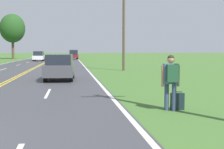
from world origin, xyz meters
TOP-DOWN VIEW (x-y plane):
  - hitchhiker_person at (6.91, 3.00)m, footprint 0.60×0.43m
  - suitcase at (7.17, 3.12)m, footprint 0.43×0.16m
  - utility_pole_midground at (8.76, 22.39)m, footprint 1.80×0.24m
  - tree_mid_treeline at (-8.32, 62.67)m, footprint 5.29×5.29m
  - car_dark_grey_suv_nearest at (3.12, 13.68)m, footprint 1.92×4.02m
  - car_white_van_approaching at (-1.64, 49.36)m, footprint 1.77×4.49m
  - car_maroon_van_mid_near at (4.47, 59.87)m, footprint 2.03×4.62m

SIDE VIEW (x-z plane):
  - suitcase at x=7.17m, z-range -0.02..0.57m
  - car_dark_grey_suv_nearest at x=3.12m, z-range 0.05..1.69m
  - car_white_van_approaching at x=-1.64m, z-range 0.04..1.75m
  - car_maroon_van_mid_near at x=4.47m, z-range 0.04..1.98m
  - hitchhiker_person at x=6.91m, z-range 0.20..1.96m
  - utility_pole_midground at x=8.76m, z-range 0.15..8.57m
  - tree_mid_treeline at x=-8.32m, z-range 1.71..11.30m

